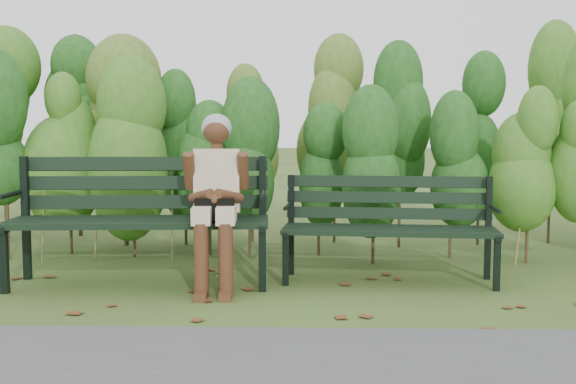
{
  "coord_description": "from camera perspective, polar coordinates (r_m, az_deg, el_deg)",
  "views": [
    {
      "loc": [
        0.13,
        -5.06,
        1.26
      ],
      "look_at": [
        0.0,
        0.35,
        0.75
      ],
      "focal_mm": 42.0,
      "sensor_mm": 36.0,
      "label": 1
    }
  ],
  "objects": [
    {
      "name": "ground",
      "position": [
        5.21,
        -0.09,
        -8.6
      ],
      "size": [
        80.0,
        80.0,
        0.0
      ],
      "primitive_type": "plane",
      "color": "#3C481E"
    },
    {
      "name": "hedge_band",
      "position": [
        6.92,
        0.3,
        5.36
      ],
      "size": [
        11.04,
        1.67,
        2.42
      ],
      "color": "#47381E",
      "rests_on": "ground"
    },
    {
      "name": "leaf_litter",
      "position": [
        5.13,
        2.07,
        -8.81
      ],
      "size": [
        5.37,
        2.22,
        0.01
      ],
      "color": "brown",
      "rests_on": "ground"
    },
    {
      "name": "bench_left",
      "position": [
        5.62,
        -12.29,
        -1.4
      ],
      "size": [
        2.1,
        0.79,
        1.03
      ],
      "color": "black",
      "rests_on": "ground"
    },
    {
      "name": "bench_right",
      "position": [
        5.65,
        8.52,
        -2.3
      ],
      "size": [
        1.78,
        0.72,
        0.87
      ],
      "color": "black",
      "rests_on": "ground"
    },
    {
      "name": "seated_woman",
      "position": [
        5.32,
        -6.13,
        0.32
      ],
      "size": [
        0.53,
        0.77,
        1.38
      ],
      "color": "beige",
      "rests_on": "ground"
    }
  ]
}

